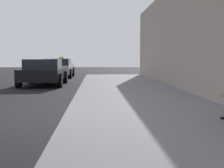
# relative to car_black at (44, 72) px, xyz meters

# --- Properties ---
(sidewalk) EXTENTS (4.00, 32.00, 0.15)m
(sidewalk) POSITION_rel_car_black_xyz_m (3.87, -8.74, -0.57)
(sidewalk) COLOR slate
(sidewalk) RESTS_ON ground_plane
(car_black) EXTENTS (2.05, 4.13, 1.27)m
(car_black) POSITION_rel_car_black_xyz_m (0.00, 0.00, 0.00)
(car_black) COLOR black
(car_black) RESTS_ON ground_plane
(car_silver) EXTENTS (2.01, 4.14, 1.27)m
(car_silver) POSITION_rel_car_black_xyz_m (-0.02, 6.42, -0.00)
(car_silver) COLOR #B7B7BF
(car_silver) RESTS_ON ground_plane
(car_red) EXTENTS (1.97, 4.21, 1.43)m
(car_red) POSITION_rel_car_black_xyz_m (-0.45, 12.74, 0.00)
(car_red) COLOR red
(car_red) RESTS_ON ground_plane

